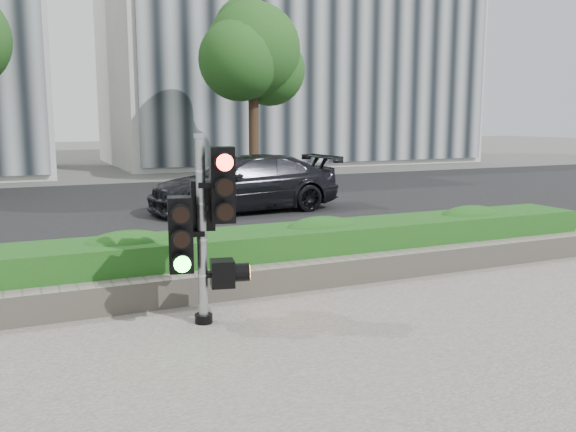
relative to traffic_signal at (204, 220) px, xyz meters
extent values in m
plane|color=#51514C|center=(0.63, -1.13, -1.15)|extent=(120.00, 120.00, 0.00)
cube|color=black|center=(0.63, 8.87, -1.14)|extent=(60.00, 13.00, 0.02)
cube|color=gray|center=(0.63, 2.02, -1.09)|extent=(60.00, 0.25, 0.12)
cube|color=gray|center=(0.63, 0.77, -0.95)|extent=(12.00, 0.32, 0.34)
cube|color=#388829|center=(0.63, 1.42, -0.78)|extent=(12.00, 1.00, 0.68)
cube|color=#B7B7B2|center=(11.63, 23.87, 4.85)|extent=(18.00, 10.00, 12.00)
cylinder|color=black|center=(6.13, 14.37, 0.64)|extent=(0.36, 0.36, 3.58)
sphere|color=#113E17|center=(6.13, 14.37, 3.46)|extent=(3.33, 3.33, 3.33)
sphere|color=#113E17|center=(6.90, 14.69, 2.82)|extent=(2.56, 2.56, 2.56)
sphere|color=#113E17|center=(5.49, 13.99, 3.07)|extent=(2.82, 2.82, 2.82)
sphere|color=#113E17|center=(6.13, 15.01, 4.22)|extent=(2.30, 2.30, 2.30)
cylinder|color=black|center=(-0.03, -0.02, -1.07)|extent=(0.19, 0.19, 0.10)
cylinder|color=gray|center=(-0.03, -0.02, -0.13)|extent=(0.10, 0.10, 1.98)
cylinder|color=gray|center=(-0.03, -0.02, 0.88)|extent=(0.13, 0.13, 0.05)
cube|color=#FF1107|center=(0.18, -0.10, 0.38)|extent=(0.30, 0.30, 0.79)
cube|color=#14E51E|center=(-0.26, 0.00, -0.14)|extent=(0.30, 0.30, 0.79)
cube|color=black|center=(0.04, 0.19, 0.13)|extent=(0.30, 0.30, 0.54)
cube|color=orange|center=(0.18, -0.04, -0.59)|extent=(0.30, 0.30, 0.29)
imported|color=black|center=(3.22, 7.49, -0.46)|extent=(4.73, 2.15, 1.34)
camera|label=1|loc=(-1.81, -6.15, 1.05)|focal=38.00mm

